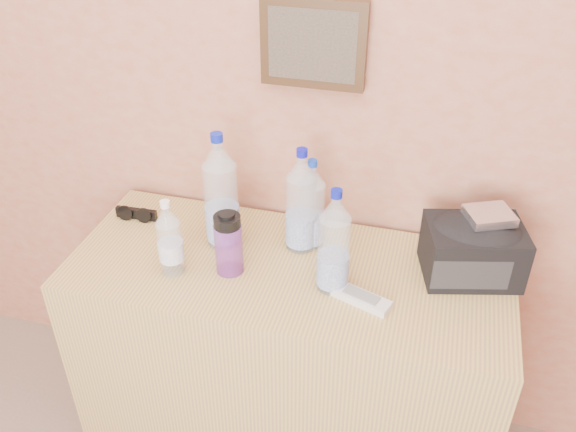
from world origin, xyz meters
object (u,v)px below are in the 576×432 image
at_px(pet_small, 170,241).
at_px(foil_packet, 489,216).
at_px(sunglasses, 137,214).
at_px(nalgene_bottle, 228,243).
at_px(pet_large_a, 221,196).
at_px(pet_large_c, 311,208).
at_px(pet_large_d, 334,246).
at_px(toiletry_bag, 473,248).
at_px(dresser, 288,363).
at_px(pet_large_b, 301,205).
at_px(ac_remote, 361,299).

xyz_separation_m(pet_small, foil_packet, (0.86, 0.23, 0.09)).
bearing_deg(sunglasses, foil_packet, -1.95).
relative_size(nalgene_bottle, foil_packet, 1.61).
xyz_separation_m(pet_large_a, pet_small, (-0.09, -0.18, -0.06)).
height_order(pet_large_c, pet_large_d, pet_large_d).
bearing_deg(pet_small, nalgene_bottle, 16.26).
bearing_deg(foil_packet, pet_small, -164.82).
bearing_deg(sunglasses, pet_small, -46.44).
height_order(sunglasses, toiletry_bag, toiletry_bag).
bearing_deg(toiletry_bag, dresser, 177.90).
distance_m(pet_large_c, sunglasses, 0.60).
bearing_deg(pet_large_b, nalgene_bottle, -134.78).
distance_m(ac_remote, toiletry_bag, 0.36).
bearing_deg(sunglasses, nalgene_bottle, -26.77).
distance_m(dresser, pet_small, 0.61).
xyz_separation_m(pet_large_a, sunglasses, (-0.32, 0.04, -0.15)).
height_order(pet_large_a, pet_large_c, pet_large_a).
bearing_deg(dresser, pet_small, -161.92).
height_order(nalgene_bottle, foil_packet, foil_packet).
bearing_deg(foil_packet, sunglasses, -179.37).
bearing_deg(sunglasses, pet_large_b, -2.94).
bearing_deg(nalgene_bottle, sunglasses, 155.81).
relative_size(dresser, nalgene_bottle, 6.60).
bearing_deg(pet_large_c, pet_large_b, -141.56).
bearing_deg(sunglasses, pet_large_c, -0.87).
distance_m(pet_large_a, pet_large_c, 0.27).
distance_m(dresser, pet_large_c, 0.56).
distance_m(dresser, pet_large_d, 0.57).
bearing_deg(pet_small, ac_remote, 1.05).
relative_size(pet_large_a, pet_small, 1.55).
bearing_deg(pet_large_b, sunglasses, 179.64).
height_order(dresser, pet_large_b, pet_large_b).
bearing_deg(pet_large_c, dresser, -105.32).
bearing_deg(foil_packet, pet_large_d, -155.73).
relative_size(nalgene_bottle, ac_remote, 1.19).
xyz_separation_m(dresser, foil_packet, (0.54, 0.13, 0.60)).
bearing_deg(nalgene_bottle, dresser, 19.85).
height_order(nalgene_bottle, sunglasses, nalgene_bottle).
relative_size(pet_large_c, ac_remote, 1.75).
distance_m(pet_large_a, ac_remote, 0.51).
relative_size(sunglasses, foil_packet, 1.13).
xyz_separation_m(pet_large_b, pet_large_d, (0.13, -0.16, -0.01)).
bearing_deg(pet_large_b, dresser, -95.23).
distance_m(nalgene_bottle, toiletry_bag, 0.70).
distance_m(pet_large_b, toiletry_bag, 0.51).
distance_m(dresser, pet_large_a, 0.62).
bearing_deg(pet_large_a, pet_large_b, 9.88).
height_order(pet_large_c, toiletry_bag, pet_large_c).
xyz_separation_m(dresser, ac_remote, (0.23, -0.09, 0.42)).
bearing_deg(ac_remote, pet_large_a, 179.29).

